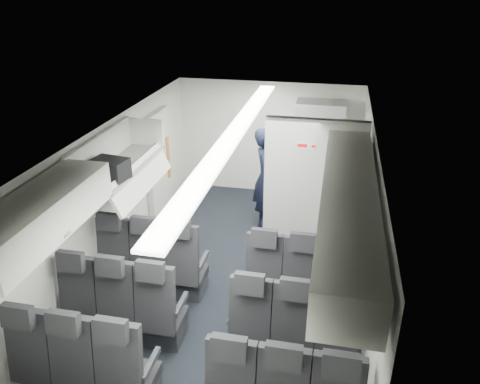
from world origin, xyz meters
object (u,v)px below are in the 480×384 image
at_px(seat_row_mid, 206,321).
at_px(carry_on_bag, 110,169).
at_px(flight_attendant, 266,178).
at_px(boarding_door, 159,166).
at_px(galley_unit, 318,154).
at_px(seat_row_front, 225,275).

relative_size(seat_row_mid, carry_on_bag, 8.03).
distance_m(seat_row_mid, flight_attendant, 3.14).
bearing_deg(flight_attendant, carry_on_bag, 144.19).
xyz_separation_m(seat_row_mid, boarding_door, (-1.64, 2.99, 0.55)).
bearing_deg(seat_row_mid, galley_unit, 77.12).
relative_size(galley_unit, boarding_door, 1.02).
distance_m(boarding_door, flight_attendant, 1.82).
xyz_separation_m(seat_row_front, flight_attendant, (0.17, 2.21, 0.45)).
bearing_deg(flight_attendant, seat_row_front, 173.07).
height_order(seat_row_mid, boarding_door, boarding_door).
bearing_deg(seat_row_mid, flight_attendant, 86.86).
distance_m(seat_row_front, galley_unit, 3.43).
bearing_deg(seat_row_front, flight_attendant, 85.58).
bearing_deg(galley_unit, seat_row_front, -106.28).
distance_m(galley_unit, boarding_door, 2.84).
bearing_deg(boarding_door, carry_on_bag, -82.65).
relative_size(seat_row_mid, galley_unit, 1.75).
distance_m(seat_row_front, carry_on_bag, 1.95).
relative_size(seat_row_front, galley_unit, 1.75).
height_order(seat_row_front, carry_on_bag, carry_on_bag).
xyz_separation_m(flight_attendant, carry_on_bag, (-1.53, -2.32, 0.95)).
height_order(seat_row_front, galley_unit, galley_unit).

